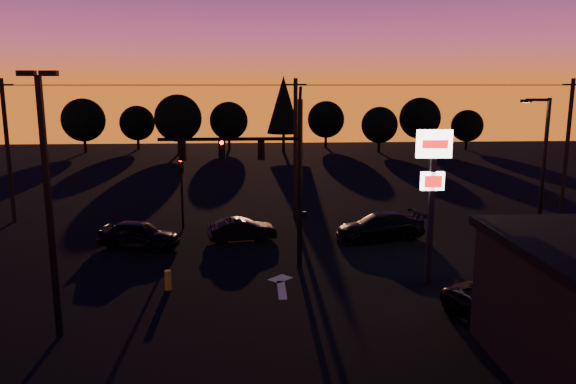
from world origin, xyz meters
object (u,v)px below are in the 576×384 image
(streetlight, at_px, (542,169))
(secondary_signal, at_px, (181,183))
(traffic_signal_mast, at_px, (266,166))
(car_left, at_px, (139,235))
(bollard, at_px, (168,280))
(suv_parked, at_px, (507,310))
(car_mid, at_px, (242,230))
(car_right, at_px, (380,227))
(pylon_sign, at_px, (433,174))
(parking_lot_light, at_px, (47,189))

(streetlight, bearing_deg, secondary_signal, 162.44)
(traffic_signal_mast, relative_size, car_left, 1.96)
(bollard, distance_m, suv_parked, 13.60)
(car_left, distance_m, car_mid, 5.62)
(bollard, height_order, car_right, car_right)
(secondary_signal, distance_m, streetlight, 19.89)
(pylon_sign, xyz_separation_m, car_left, (-13.87, 6.15, -4.17))
(car_right, bearing_deg, parking_lot_light, -64.44)
(traffic_signal_mast, bearing_deg, car_left, 151.60)
(traffic_signal_mast, xyz_separation_m, car_mid, (-1.27, 4.81, -4.31))
(car_left, bearing_deg, streetlight, -77.61)
(parking_lot_light, relative_size, bollard, 10.65)
(bollard, xyz_separation_m, car_right, (10.77, 7.20, 0.32))
(parking_lot_light, bearing_deg, secondary_signal, 80.21)
(traffic_signal_mast, xyz_separation_m, secondary_signal, (-4.90, 7.49, -2.07))
(car_mid, bearing_deg, car_right, -104.29)
(secondary_signal, height_order, car_mid, secondary_signal)
(pylon_sign, relative_size, bollard, 7.93)
(pylon_sign, bearing_deg, streetlight, 30.08)
(secondary_signal, bearing_deg, streetlight, -17.56)
(car_right, bearing_deg, bollard, -70.35)
(pylon_sign, distance_m, bollard, 12.22)
(traffic_signal_mast, bearing_deg, suv_parked, -39.99)
(pylon_sign, bearing_deg, bollard, -179.16)
(car_left, distance_m, suv_parked, 18.76)
(streetlight, height_order, suv_parked, streetlight)
(streetlight, height_order, car_mid, streetlight)
(secondary_signal, xyz_separation_m, bollard, (0.63, -10.15, -2.43))
(parking_lot_light, xyz_separation_m, bollard, (3.13, 4.33, -4.84))
(secondary_signal, relative_size, bollard, 5.07)
(car_left, height_order, car_mid, car_left)
(secondary_signal, relative_size, streetlight, 0.54)
(car_mid, bearing_deg, suv_parked, -152.95)
(bollard, distance_m, car_left, 6.80)
(traffic_signal_mast, height_order, car_mid, traffic_signal_mast)
(streetlight, bearing_deg, traffic_signal_mast, -173.86)
(traffic_signal_mast, distance_m, car_left, 8.76)
(traffic_signal_mast, distance_m, car_right, 8.97)
(car_right, relative_size, suv_parked, 1.06)
(bollard, relative_size, car_left, 0.20)
(traffic_signal_mast, bearing_deg, car_right, 34.93)
(car_right, xyz_separation_m, suv_parked, (2.06, -11.71, -0.07))
(secondary_signal, height_order, car_left, secondary_signal)
(car_right, bearing_deg, streetlight, 53.90)
(streetlight, distance_m, suv_parked, 10.92)
(parking_lot_light, xyz_separation_m, streetlight, (21.41, 8.50, -0.85))
(parking_lot_light, relative_size, pylon_sign, 1.34)
(secondary_signal, bearing_deg, parking_lot_light, -99.79)
(secondary_signal, distance_m, car_mid, 5.04)
(streetlight, bearing_deg, car_left, 174.09)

